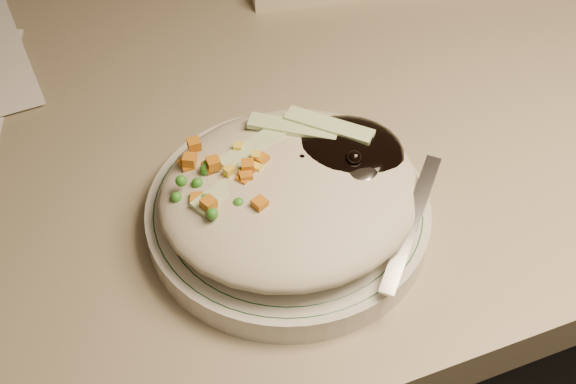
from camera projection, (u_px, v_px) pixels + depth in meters
name	position (u px, v px, depth m)	size (l,w,h in m)	color
desk	(267.00, 203.00, 0.90)	(1.40, 0.70, 0.74)	gray
plate	(288.00, 215.00, 0.60)	(0.21, 0.21, 0.02)	silver
plate_rim	(288.00, 207.00, 0.60)	(0.20, 0.20, 0.00)	#144723
meal	(294.00, 186.00, 0.58)	(0.21, 0.19, 0.05)	#BBB398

